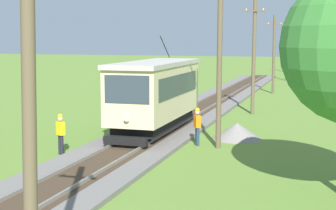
{
  "coord_description": "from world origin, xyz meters",
  "views": [
    {
      "loc": [
        8.43,
        -7.58,
        5.05
      ],
      "look_at": [
        0.79,
        17.29,
        1.66
      ],
      "focal_mm": 55.94,
      "sensor_mm": 36.0,
      "label": 1
    }
  ],
  "objects": [
    {
      "name": "gravel_pile",
      "position": [
        4.19,
        17.97,
        0.41
      ],
      "size": [
        2.48,
        2.48,
        0.81
      ],
      "primitive_type": "cone",
      "color": "gray",
      "rests_on": "ground"
    },
    {
      "name": "utility_pole_horizon",
      "position": [
        3.72,
        67.25,
        3.98
      ],
      "size": [
        1.4,
        0.55,
        7.77
      ],
      "color": "brown",
      "rests_on": "ground"
    },
    {
      "name": "utility_pole_distant",
      "position": [
        3.72,
        54.81,
        3.76
      ],
      "size": [
        1.4,
        0.47,
        7.32
      ],
      "color": "brown",
      "rests_on": "ground"
    },
    {
      "name": "red_tram",
      "position": [
        0.0,
        17.69,
        2.19
      ],
      "size": [
        2.6,
        8.54,
        4.79
      ],
      "color": "beige",
      "rests_on": "rail_right"
    },
    {
      "name": "utility_pole_near_tram",
      "position": [
        3.72,
        15.67,
        4.14
      ],
      "size": [
        1.4,
        0.4,
        8.08
      ],
      "color": "brown",
      "rests_on": "ground"
    },
    {
      "name": "utility_pole_foreground",
      "position": [
        3.72,
        -0.06,
        4.3
      ],
      "size": [
        1.4,
        0.54,
        8.41
      ],
      "color": "brown",
      "rests_on": "ground"
    },
    {
      "name": "utility_pole_far",
      "position": [
        3.72,
        39.98,
        3.6
      ],
      "size": [
        1.4,
        0.38,
        7.01
      ],
      "color": "brown",
      "rests_on": "ground"
    },
    {
      "name": "utility_pole_mid",
      "position": [
        3.72,
        26.94,
        3.92
      ],
      "size": [
        1.4,
        0.6,
        7.65
      ],
      "color": "brown",
      "rests_on": "ground"
    },
    {
      "name": "track_worker",
      "position": [
        -2.51,
        12.26,
        0.98
      ],
      "size": [
        0.45,
        0.4,
        1.78
      ],
      "rotation": [
        0.0,
        0.0,
        -2.12
      ],
      "color": "black",
      "rests_on": "ground"
    },
    {
      "name": "second_worker",
      "position": [
        2.67,
        15.84,
        0.98
      ],
      "size": [
        0.41,
        0.45,
        1.78
      ],
      "rotation": [
        0.0,
        0.0,
        0.56
      ],
      "color": "navy",
      "rests_on": "ground"
    }
  ]
}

